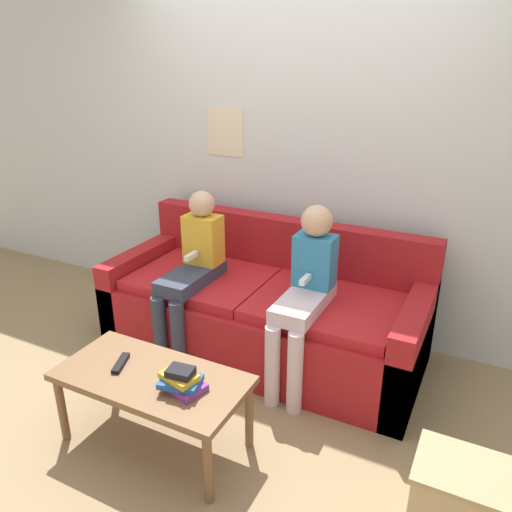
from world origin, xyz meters
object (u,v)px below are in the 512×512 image
at_px(coffee_table, 152,383).
at_px(storage_box, 461,504).
at_px(person_right, 305,289).
at_px(couch, 265,312).
at_px(tv_remote, 121,363).
at_px(person_left, 192,267).

relative_size(coffee_table, storage_box, 2.40).
bearing_deg(person_right, coffee_table, -119.18).
xyz_separation_m(couch, tv_remote, (-0.31, -1.07, 0.14)).
bearing_deg(person_left, person_right, 0.38).
relative_size(couch, tv_remote, 12.12).
relative_size(person_right, storage_box, 2.72).
bearing_deg(tv_remote, person_left, 76.82).
distance_m(person_right, tv_remote, 1.11).
distance_m(coffee_table, tv_remote, 0.21).
bearing_deg(tv_remote, person_right, 30.81).
bearing_deg(storage_box, person_right, 143.42).
bearing_deg(person_left, coffee_table, -69.88).
relative_size(person_left, person_right, 0.99).
distance_m(person_left, person_right, 0.79).
height_order(person_left, storage_box, person_left).
xyz_separation_m(tv_remote, storage_box, (1.68, 0.11, -0.24)).
bearing_deg(person_right, tv_remote, -128.23).
height_order(person_right, storage_box, person_right).
height_order(coffee_table, tv_remote, tv_remote).
bearing_deg(storage_box, coffee_table, -175.57).
relative_size(coffee_table, tv_remote, 5.66).
xyz_separation_m(person_right, tv_remote, (-0.68, -0.86, -0.21)).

